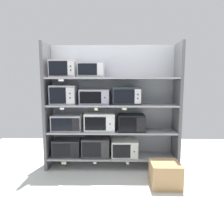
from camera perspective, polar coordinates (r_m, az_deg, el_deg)
ground at (r=3.16m, az=-0.39°, el=-21.51°), size 6.26×6.00×0.02m
back_panel at (r=4.03m, az=0.07°, el=1.77°), size 2.46×0.04×2.23m
upright_left at (r=3.98m, az=-16.99°, el=1.35°), size 0.05×0.47×2.23m
upright_right at (r=3.93m, az=17.18°, el=1.27°), size 0.05×0.47×2.23m
shelf_0 at (r=3.99m, az=0.00°, el=-11.86°), size 2.26×0.47×0.03m
microwave_0 at (r=4.03m, az=-11.97°, el=-9.34°), size 0.49×0.35×0.30m
microwave_1 at (r=3.94m, az=-4.30°, el=-9.30°), size 0.49×0.42×0.34m
microwave_2 at (r=3.93m, az=3.39°, el=-9.66°), size 0.47×0.41×0.29m
price_tag_0 at (r=3.89m, az=-12.84°, el=-13.29°), size 0.08×0.00×0.05m
price_tag_1 at (r=3.79m, az=-4.65°, el=-13.55°), size 0.05×0.00×0.04m
price_tag_2 at (r=3.78m, az=4.21°, el=-13.64°), size 0.05×0.00×0.04m
shelf_1 at (r=3.86m, az=0.00°, el=-5.20°), size 2.26×0.47×0.03m
microwave_3 at (r=3.92m, az=-11.92°, el=-2.84°), size 0.53×0.38×0.28m
microwave_4 at (r=3.83m, az=-3.25°, el=-2.67°), size 0.54×0.38×0.32m
microwave_5 at (r=3.83m, az=5.18°, el=-2.83°), size 0.47×0.44×0.30m
shelf_2 at (r=3.78m, az=0.00°, el=1.84°), size 2.26×0.47×0.03m
microwave_6 at (r=3.87m, az=-12.73°, el=4.50°), size 0.44×0.42×0.33m
microwave_7 at (r=3.78m, az=-4.68°, el=4.06°), size 0.52×0.35×0.27m
microwave_8 at (r=3.76m, az=3.95°, el=4.36°), size 0.49×0.37×0.31m
price_tag_3 at (r=3.66m, az=-13.33°, el=0.88°), size 0.08×0.00×0.03m
price_tag_4 at (r=3.56m, az=-4.33°, el=0.77°), size 0.06×0.00×0.05m
price_tag_5 at (r=3.55m, az=3.35°, el=0.83°), size 0.08×0.00×0.04m
shelf_3 at (r=3.76m, az=0.00°, el=9.06°), size 2.26×0.47×0.03m
microwave_9 at (r=3.87m, az=-12.90°, el=11.23°), size 0.45×0.38×0.29m
microwave_10 at (r=3.79m, az=-5.57°, el=11.23°), size 0.45×0.36×0.26m
price_tag_6 at (r=3.64m, az=-13.59°, el=8.31°), size 0.09×0.00×0.03m
shipping_carton at (r=3.42m, az=14.11°, el=-15.91°), size 0.43×0.43×0.35m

